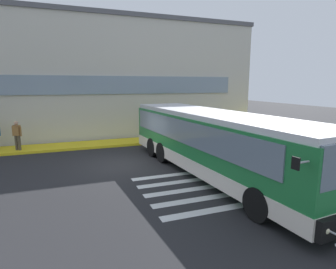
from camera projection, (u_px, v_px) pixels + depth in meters
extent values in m
cube|color=#232326|center=(125.00, 164.00, 13.59)|extent=(80.00, 90.00, 0.02)
cube|color=silver|center=(226.00, 208.00, 8.75)|extent=(4.40, 0.36, 0.01)
cube|color=silver|center=(212.00, 197.00, 9.58)|extent=(4.40, 0.36, 0.01)
cube|color=silver|center=(200.00, 188.00, 10.41)|extent=(4.40, 0.36, 0.01)
cube|color=silver|center=(190.00, 180.00, 11.23)|extent=(4.40, 0.36, 0.01)
cube|color=silver|center=(181.00, 174.00, 12.06)|extent=(4.40, 0.36, 0.01)
cube|color=beige|center=(95.00, 81.00, 23.91)|extent=(23.01, 12.00, 8.28)
cube|color=#56565B|center=(92.00, 29.00, 23.14)|extent=(23.21, 12.20, 0.30)
cube|color=gray|center=(120.00, 85.00, 18.75)|extent=(17.01, 0.10, 1.20)
cube|color=yellow|center=(109.00, 143.00, 18.00)|extent=(27.01, 2.00, 0.15)
cube|color=#1E7238|center=(213.00, 142.00, 11.76)|extent=(3.47, 11.85, 2.15)
cube|color=silver|center=(212.00, 160.00, 11.90)|extent=(3.51, 11.89, 0.55)
cube|color=silver|center=(214.00, 115.00, 11.55)|extent=(3.35, 11.64, 0.20)
cube|color=slate|center=(233.00, 128.00, 12.48)|extent=(0.87, 10.45, 0.95)
cube|color=slate|center=(183.00, 132.00, 11.40)|extent=(0.87, 10.45, 0.95)
sphere|color=beige|center=(325.00, 230.00, 6.16)|extent=(0.18, 0.18, 0.18)
cylinder|color=#B7B7BF|center=(302.00, 162.00, 6.02)|extent=(0.40, 0.08, 0.05)
cube|color=black|center=(296.00, 163.00, 5.93)|extent=(0.06, 0.20, 0.28)
cylinder|color=black|center=(315.00, 191.00, 8.81)|extent=(0.38, 1.02, 1.00)
cylinder|color=black|center=(258.00, 204.00, 7.83)|extent=(0.38, 1.02, 1.00)
cylinder|color=black|center=(203.00, 148.00, 14.77)|extent=(0.38, 1.02, 1.00)
cylinder|color=black|center=(162.00, 153.00, 13.79)|extent=(0.38, 1.02, 1.00)
cylinder|color=black|center=(191.00, 143.00, 15.93)|extent=(0.38, 1.02, 1.00)
cylinder|color=black|center=(153.00, 147.00, 14.95)|extent=(0.38, 1.02, 1.00)
cylinder|color=#B7B7BF|center=(332.00, 233.00, 6.06)|extent=(0.09, 0.50, 0.05)
cylinder|color=#4C4233|center=(19.00, 143.00, 15.71)|extent=(0.15, 0.15, 0.85)
cylinder|color=#4C4233|center=(16.00, 143.00, 15.75)|extent=(0.15, 0.15, 0.85)
cube|color=#996633|center=(17.00, 130.00, 15.60)|extent=(0.44, 0.38, 0.58)
sphere|color=tan|center=(16.00, 123.00, 15.53)|extent=(0.23, 0.23, 0.23)
cylinder|color=#996633|center=(21.00, 131.00, 15.56)|extent=(0.09, 0.09, 0.55)
cylinder|color=#996633|center=(13.00, 131.00, 15.65)|extent=(0.09, 0.09, 0.55)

